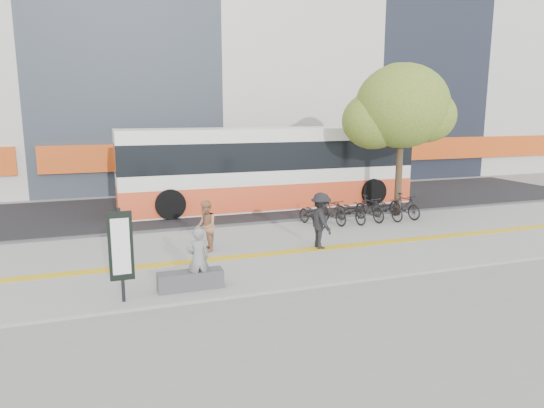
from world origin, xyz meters
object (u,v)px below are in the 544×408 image
object	(u,v)px
street_tree	(400,108)
pedestrian_dark	(321,221)
signboard	(121,248)
bench	(191,280)
bus	(268,170)
pedestrian_tan	(206,226)
seated_woman	(198,259)

from	to	relation	value
street_tree	pedestrian_dark	bearing A→B (deg)	-144.41
signboard	bench	bearing A→B (deg)	10.81
pedestrian_dark	signboard	bearing A→B (deg)	111.47
street_tree	bus	world-z (taller)	street_tree
signboard	street_tree	size ratio (longest dim) A/B	0.35
bench	bus	bearing A→B (deg)	61.12
signboard	pedestrian_tan	size ratio (longest dim) A/B	1.38
pedestrian_dark	bus	bearing A→B (deg)	-7.36
signboard	seated_woman	size ratio (longest dim) A/B	1.43
bus	pedestrian_tan	bearing A→B (deg)	-123.25
bus	pedestrian_tan	size ratio (longest dim) A/B	8.41
bench	street_tree	size ratio (longest dim) A/B	0.25
bus	seated_woman	distance (m)	11.06
bus	pedestrian_dark	world-z (taller)	bus
street_tree	bench	bearing A→B (deg)	-148.38
bench	bus	xyz separation A→B (m)	(5.35, 9.70, 1.44)
bench	signboard	bearing A→B (deg)	-169.19
bench	street_tree	distance (m)	12.23
bench	street_tree	xyz separation A→B (m)	(9.78, 6.02, 4.21)
bus	signboard	bearing A→B (deg)	-124.79
bench	pedestrian_tan	bearing A→B (deg)	71.53
pedestrian_dark	street_tree	bearing A→B (deg)	-55.79
signboard	bus	world-z (taller)	bus
seated_woman	pedestrian_tan	xyz separation A→B (m)	(0.86, 3.19, 0.03)
pedestrian_tan	signboard	bearing A→B (deg)	-33.64
seated_woman	pedestrian_tan	world-z (taller)	pedestrian_tan
pedestrian_tan	pedestrian_dark	world-z (taller)	pedestrian_dark
bench	pedestrian_dark	size ratio (longest dim) A/B	0.89
seated_woman	pedestrian_dark	world-z (taller)	pedestrian_dark
signboard	pedestrian_dark	world-z (taller)	signboard
bus	pedestrian_dark	xyz separation A→B (m)	(-0.78, -7.40, -0.77)
street_tree	pedestrian_tan	world-z (taller)	street_tree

